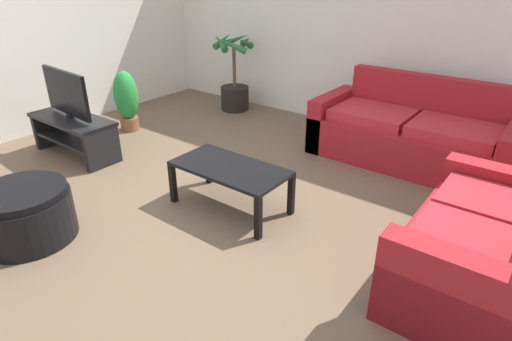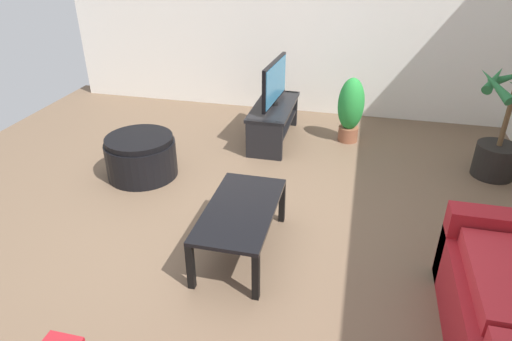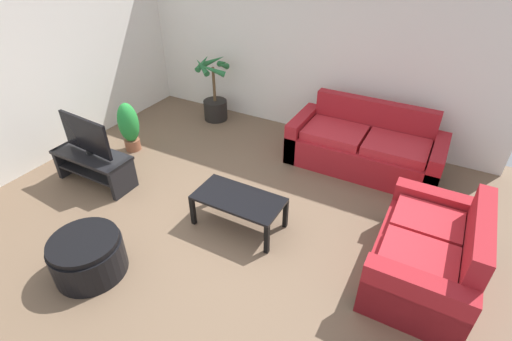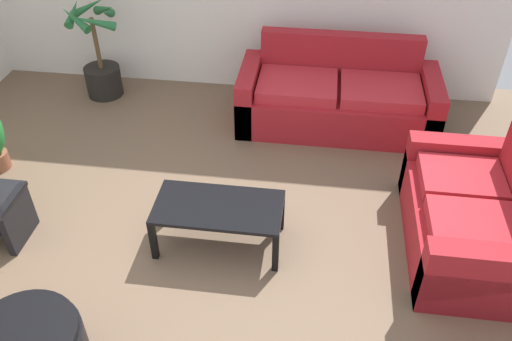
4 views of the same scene
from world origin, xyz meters
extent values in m
plane|color=brown|center=(0.00, 0.00, 0.00)|extent=(6.60, 6.60, 0.00)
cube|color=silver|center=(0.00, 3.00, 1.35)|extent=(6.00, 0.06, 2.70)
cube|color=maroon|center=(1.18, 2.25, 0.21)|extent=(2.09, 0.90, 0.42)
cube|color=maroon|center=(1.18, 2.62, 0.66)|extent=(1.73, 0.16, 0.48)
cube|color=maroon|center=(0.23, 2.25, 0.31)|extent=(0.18, 0.90, 0.62)
cube|color=maroon|center=(2.14, 2.25, 0.31)|extent=(0.18, 0.90, 0.62)
cube|color=#B8272F|center=(0.75, 2.20, 0.48)|extent=(0.82, 0.66, 0.12)
cube|color=#B8272F|center=(1.61, 2.20, 0.48)|extent=(0.82, 0.66, 0.12)
cube|color=maroon|center=(2.25, 0.55, 0.21)|extent=(0.90, 1.48, 0.42)
cube|color=maroon|center=(2.25, -0.10, 0.31)|extent=(0.90, 0.18, 0.62)
cube|color=maroon|center=(2.25, 1.20, 0.31)|extent=(0.90, 0.18, 0.62)
cube|color=#B8272F|center=(2.20, 0.27, 0.48)|extent=(0.66, 0.52, 0.12)
cube|color=#B8272F|center=(2.20, 0.83, 0.48)|extent=(0.66, 0.52, 0.12)
cube|color=black|center=(-1.90, 0.14, 0.43)|extent=(1.10, 0.45, 0.04)
cube|color=black|center=(-1.90, 0.14, 0.20)|extent=(1.02, 0.39, 0.03)
cube|color=black|center=(-2.42, 0.14, 0.23)|extent=(0.06, 0.41, 0.45)
cube|color=black|center=(-1.38, 0.14, 0.23)|extent=(0.06, 0.41, 0.45)
cube|color=black|center=(-1.90, 0.14, 0.73)|extent=(0.86, 0.10, 0.49)
cube|color=teal|center=(-1.90, 0.17, 0.73)|extent=(0.81, 0.07, 0.44)
cylinder|color=black|center=(-1.90, 0.14, 0.47)|extent=(0.10, 0.10, 0.04)
cube|color=black|center=(0.26, 0.32, 0.39)|extent=(1.03, 0.52, 0.03)
cube|color=black|center=(-0.23, 0.09, 0.19)|extent=(0.05, 0.05, 0.38)
cube|color=black|center=(0.75, 0.09, 0.19)|extent=(0.05, 0.05, 0.38)
cube|color=black|center=(-0.23, 0.56, 0.19)|extent=(0.05, 0.05, 0.38)
cube|color=black|center=(0.75, 0.56, 0.19)|extent=(0.05, 0.05, 0.38)
cylinder|color=black|center=(-1.55, 2.55, 0.17)|extent=(0.41, 0.41, 0.35)
cylinder|color=brown|center=(-1.55, 2.55, 0.65)|extent=(0.05, 0.05, 0.60)
cone|color=#246836|center=(-1.37, 2.58, 1.00)|extent=(0.17, 0.39, 0.23)
cone|color=#246836|center=(-1.45, 2.69, 1.00)|extent=(0.36, 0.30, 0.22)
cone|color=#246836|center=(-1.65, 2.72, 1.00)|extent=(0.40, 0.28, 0.24)
cone|color=#246836|center=(-1.75, 2.54, 1.00)|extent=(0.13, 0.40, 0.23)
cone|color=#246836|center=(-1.65, 2.38, 1.00)|extent=(0.41, 0.28, 0.24)
cone|color=#246836|center=(-1.44, 2.34, 1.00)|extent=(0.47, 0.31, 0.27)
cylinder|color=brown|center=(-2.10, 1.03, 0.09)|extent=(0.24, 0.24, 0.17)
ellipsoid|color=#278D38|center=(-2.10, 1.03, 0.47)|extent=(0.31, 0.31, 0.63)
cylinder|color=black|center=(-0.72, -1.01, 0.19)|extent=(0.72, 0.72, 0.37)
cylinder|color=black|center=(-0.72, -1.01, 0.40)|extent=(0.68, 0.68, 0.06)
camera|label=1|loc=(2.44, -2.15, 1.98)|focal=29.54mm
camera|label=2|loc=(3.04, 1.11, 2.30)|focal=31.60mm
camera|label=3|loc=(2.05, -2.53, 3.07)|focal=26.47mm
camera|label=4|loc=(0.97, -2.72, 3.24)|focal=37.16mm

